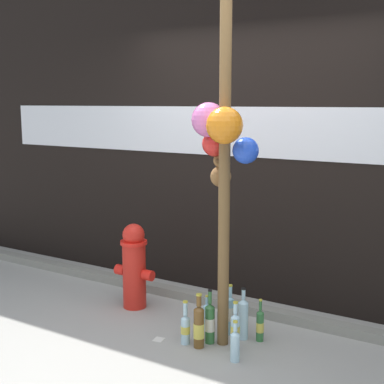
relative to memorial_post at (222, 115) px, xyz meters
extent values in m
plane|color=#9E9B93|center=(-0.22, -0.39, -1.72)|extent=(14.00, 14.00, 0.00)
cube|color=black|center=(-0.22, 1.10, -0.06)|extent=(10.00, 0.20, 3.31)
cube|color=silver|center=(-0.51, 0.99, -0.18)|extent=(5.31, 0.01, 0.45)
cube|color=gray|center=(-0.22, 0.65, -1.68)|extent=(8.00, 0.12, 0.08)
cylinder|color=brown|center=(0.01, 0.01, -0.29)|extent=(0.08, 0.08, 2.85)
sphere|color=#D66BB2|center=(-0.12, 0.01, -0.04)|extent=(0.25, 0.25, 0.25)
sphere|color=red|center=(-0.11, 0.08, -0.21)|extent=(0.19, 0.19, 0.19)
sphere|color=blue|center=(0.15, 0.08, -0.25)|extent=(0.19, 0.19, 0.19)
sphere|color=orange|center=(0.09, -0.14, -0.07)|extent=(0.25, 0.25, 0.25)
sphere|color=brown|center=(-0.07, 0.12, -0.46)|extent=(0.16, 0.16, 0.16)
sphere|color=brown|center=(-0.07, 0.12, -0.34)|extent=(0.11, 0.11, 0.11)
sphere|color=brown|center=(-0.11, 0.12, -0.30)|extent=(0.05, 0.05, 0.05)
sphere|color=brown|center=(-0.03, 0.12, -0.30)|extent=(0.05, 0.05, 0.05)
sphere|color=brown|center=(-0.07, 0.07, -0.34)|extent=(0.04, 0.04, 0.04)
cylinder|color=red|center=(-1.00, 0.26, -1.43)|extent=(0.21, 0.21, 0.58)
cylinder|color=red|center=(-1.00, 0.26, -1.13)|extent=(0.24, 0.24, 0.03)
sphere|color=red|center=(-1.00, 0.26, -1.06)|extent=(0.20, 0.20, 0.20)
cylinder|color=red|center=(-1.15, 0.26, -1.40)|extent=(0.09, 0.09, 0.09)
cylinder|color=red|center=(-0.85, 0.26, -1.40)|extent=(0.09, 0.09, 0.09)
cylinder|color=brown|center=(-0.11, -0.13, -1.57)|extent=(0.08, 0.08, 0.29)
cone|color=brown|center=(-0.11, -0.13, -1.41)|extent=(0.08, 0.08, 0.03)
cylinder|color=brown|center=(-0.11, -0.13, -1.35)|extent=(0.04, 0.04, 0.08)
cylinder|color=#D8C64C|center=(-0.11, -0.13, -1.59)|extent=(0.08, 0.08, 0.11)
cylinder|color=gold|center=(-0.11, -0.13, -1.31)|extent=(0.04, 0.04, 0.01)
cylinder|color=#93CCE0|center=(-0.02, 0.19, -1.57)|extent=(0.06, 0.06, 0.29)
cone|color=#93CCE0|center=(-0.02, 0.19, -1.42)|extent=(0.06, 0.06, 0.02)
cylinder|color=#93CCE0|center=(-0.02, 0.19, -1.36)|extent=(0.03, 0.03, 0.08)
cylinder|color=silver|center=(-0.02, 0.19, -1.55)|extent=(0.06, 0.06, 0.11)
cylinder|color=gold|center=(-0.02, 0.19, -1.32)|extent=(0.03, 0.03, 0.01)
cylinder|color=#B2DBEA|center=(0.11, 0.17, -1.57)|extent=(0.08, 0.08, 0.29)
cone|color=#B2DBEA|center=(0.11, 0.17, -1.41)|extent=(0.08, 0.08, 0.03)
cylinder|color=#B2DBEA|center=(0.11, 0.17, -1.36)|extent=(0.03, 0.03, 0.07)
cylinder|color=black|center=(0.11, 0.17, -1.31)|extent=(0.03, 0.03, 0.01)
cylinder|color=#B2DBEA|center=(0.22, -0.19, -1.62)|extent=(0.07, 0.07, 0.20)
cone|color=#B2DBEA|center=(0.22, -0.19, -1.50)|extent=(0.07, 0.07, 0.03)
cylinder|color=#B2DBEA|center=(0.22, -0.19, -1.46)|extent=(0.03, 0.03, 0.06)
cylinder|color=gold|center=(0.22, -0.19, -1.42)|extent=(0.03, 0.03, 0.01)
cylinder|color=#93CCE0|center=(-0.21, 0.16, -1.62)|extent=(0.06, 0.06, 0.20)
cone|color=#93CCE0|center=(-0.21, 0.16, -1.50)|extent=(0.06, 0.06, 0.02)
cylinder|color=#93CCE0|center=(-0.21, 0.16, -1.46)|extent=(0.02, 0.02, 0.06)
cylinder|color=gold|center=(-0.21, 0.16, -1.43)|extent=(0.02, 0.02, 0.01)
cylinder|color=#B2DBEA|center=(0.15, -0.06, -1.59)|extent=(0.07, 0.07, 0.26)
cone|color=#B2DBEA|center=(0.15, -0.06, -1.44)|extent=(0.07, 0.07, 0.03)
cylinder|color=#B2DBEA|center=(0.15, -0.06, -1.39)|extent=(0.03, 0.03, 0.08)
cylinder|color=#D8C64C|center=(0.15, -0.06, -1.57)|extent=(0.07, 0.07, 0.10)
cylinder|color=gold|center=(0.15, -0.06, -1.34)|extent=(0.04, 0.04, 0.01)
cylinder|color=#337038|center=(0.24, 0.20, -1.61)|extent=(0.06, 0.06, 0.22)
cone|color=#337038|center=(0.24, 0.20, -1.48)|extent=(0.06, 0.06, 0.02)
cylinder|color=#337038|center=(0.24, 0.20, -1.43)|extent=(0.02, 0.02, 0.07)
cylinder|color=#D8C64C|center=(0.24, 0.20, -1.61)|extent=(0.06, 0.06, 0.08)
cylinder|color=gold|center=(0.24, 0.20, -1.39)|extent=(0.03, 0.03, 0.01)
cylinder|color=#337038|center=(-0.08, -0.03, -1.58)|extent=(0.07, 0.07, 0.28)
cone|color=#337038|center=(-0.08, -0.03, -1.42)|extent=(0.07, 0.07, 0.03)
cylinder|color=#337038|center=(-0.08, -0.03, -1.36)|extent=(0.03, 0.03, 0.10)
cylinder|color=silver|center=(-0.08, -0.03, -1.57)|extent=(0.08, 0.08, 0.10)
cylinder|color=black|center=(-0.08, -0.03, -1.30)|extent=(0.03, 0.03, 0.01)
cylinder|color=#B2DBEA|center=(-0.23, -0.13, -1.62)|extent=(0.07, 0.07, 0.20)
cone|color=#B2DBEA|center=(-0.23, -0.13, -1.50)|extent=(0.07, 0.07, 0.03)
cylinder|color=#B2DBEA|center=(-0.23, -0.13, -1.44)|extent=(0.03, 0.03, 0.10)
cylinder|color=#D8C64C|center=(-0.23, -0.13, -1.61)|extent=(0.07, 0.07, 0.06)
cylinder|color=gold|center=(-0.23, -0.13, -1.39)|extent=(0.04, 0.04, 0.01)
cube|color=silver|center=(-0.44, -0.19, -1.71)|extent=(0.09, 0.09, 0.01)
cube|color=tan|center=(-0.66, 0.71, -1.71)|extent=(0.10, 0.14, 0.01)
cube|color=#8C99B2|center=(-0.35, 0.67, -1.71)|extent=(0.12, 0.11, 0.01)
camera|label=1|loc=(1.76, -3.35, 0.09)|focal=49.78mm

